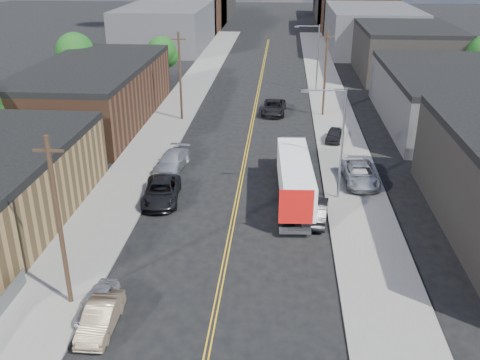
% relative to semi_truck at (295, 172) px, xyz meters
% --- Properties ---
extents(ground, '(260.00, 260.00, 0.00)m').
position_rel_semi_truck_xyz_m(ground, '(-4.50, 34.70, -2.04)').
color(ground, black).
rests_on(ground, ground).
extents(centerline, '(0.32, 120.00, 0.01)m').
position_rel_semi_truck_xyz_m(centerline, '(-4.50, 19.70, -2.03)').
color(centerline, gold).
rests_on(centerline, ground).
extents(sidewalk_left, '(5.00, 140.00, 0.15)m').
position_rel_semi_truck_xyz_m(sidewalk_left, '(-14.00, 19.70, -1.96)').
color(sidewalk_left, slate).
rests_on(sidewalk_left, ground).
extents(sidewalk_right, '(5.00, 140.00, 0.15)m').
position_rel_semi_truck_xyz_m(sidewalk_right, '(5.00, 19.70, -1.96)').
color(sidewalk_right, slate).
rests_on(sidewalk_right, ground).
extents(warehouse_brown, '(12.00, 26.00, 6.60)m').
position_rel_semi_truck_xyz_m(warehouse_brown, '(-22.50, 18.70, 1.26)').
color(warehouse_brown, '#442A1B').
rests_on(warehouse_brown, ground).
extents(industrial_right_b, '(14.00, 24.00, 6.10)m').
position_rel_semi_truck_xyz_m(industrial_right_b, '(17.50, 20.70, 1.01)').
color(industrial_right_b, '#323134').
rests_on(industrial_right_b, ground).
extents(industrial_right_c, '(14.00, 22.00, 7.60)m').
position_rel_semi_truck_xyz_m(industrial_right_c, '(17.50, 46.70, 1.76)').
color(industrial_right_c, black).
rests_on(industrial_right_c, ground).
extents(skyline_left_a, '(16.00, 30.00, 8.00)m').
position_rel_semi_truck_xyz_m(skyline_left_a, '(-24.50, 69.70, 1.96)').
color(skyline_left_a, '#323134').
rests_on(skyline_left_a, ground).
extents(skyline_right_a, '(16.00, 30.00, 8.00)m').
position_rel_semi_truck_xyz_m(skyline_right_a, '(15.50, 69.70, 1.96)').
color(skyline_right_a, '#323134').
rests_on(skyline_right_a, ground).
extents(skyline_left_b, '(16.00, 26.00, 10.00)m').
position_rel_semi_truck_xyz_m(skyline_left_b, '(-24.50, 94.70, 2.96)').
color(skyline_left_b, '#442A1B').
rests_on(skyline_left_b, ground).
extents(skyline_right_b, '(16.00, 26.00, 10.00)m').
position_rel_semi_truck_xyz_m(skyline_right_b, '(15.50, 94.70, 2.96)').
color(skyline_right_b, '#442A1B').
rests_on(skyline_right_b, ground).
extents(skyline_left_c, '(16.00, 40.00, 7.00)m').
position_rel_semi_truck_xyz_m(skyline_left_c, '(-24.50, 114.70, 1.46)').
color(skyline_left_c, black).
rests_on(skyline_left_c, ground).
extents(skyline_right_c, '(16.00, 40.00, 7.00)m').
position_rel_semi_truck_xyz_m(skyline_right_c, '(15.50, 114.70, 1.46)').
color(skyline_right_c, black).
rests_on(skyline_right_c, ground).
extents(streetlight_near, '(3.39, 0.25, 9.00)m').
position_rel_semi_truck_xyz_m(streetlight_near, '(3.10, -0.30, 3.29)').
color(streetlight_near, gray).
rests_on(streetlight_near, ground).
extents(streetlight_far, '(3.39, 0.25, 9.00)m').
position_rel_semi_truck_xyz_m(streetlight_far, '(3.10, 34.70, 3.29)').
color(streetlight_far, gray).
rests_on(streetlight_far, ground).
extents(utility_pole_left_near, '(1.60, 0.26, 10.00)m').
position_rel_semi_truck_xyz_m(utility_pole_left_near, '(-12.70, -15.30, 3.10)').
color(utility_pole_left_near, black).
rests_on(utility_pole_left_near, ground).
extents(utility_pole_left_far, '(1.60, 0.26, 10.00)m').
position_rel_semi_truck_xyz_m(utility_pole_left_far, '(-12.70, 19.70, 3.10)').
color(utility_pole_left_far, black).
rests_on(utility_pole_left_far, ground).
extents(utility_pole_right, '(1.60, 0.26, 10.00)m').
position_rel_semi_truck_xyz_m(utility_pole_right, '(3.70, 22.70, 3.10)').
color(utility_pole_right, black).
rests_on(utility_pole_right, ground).
extents(tree_left_mid, '(5.10, 5.04, 8.37)m').
position_rel_semi_truck_xyz_m(tree_left_mid, '(-28.44, 29.70, 3.44)').
color(tree_left_mid, black).
rests_on(tree_left_mid, ground).
extents(tree_left_far, '(4.35, 4.20, 6.97)m').
position_rel_semi_truck_xyz_m(tree_left_far, '(-18.44, 36.70, 2.53)').
color(tree_left_far, black).
rests_on(tree_left_far, ground).
extents(semi_truck, '(2.87, 13.81, 3.58)m').
position_rel_semi_truck_xyz_m(semi_truck, '(0.00, 0.00, 0.00)').
color(semi_truck, silver).
rests_on(semi_truck, ground).
extents(car_left_a, '(1.77, 3.92, 1.31)m').
position_rel_semi_truck_xyz_m(car_left_a, '(-10.90, -15.94, -1.39)').
color(car_left_a, '#B0B3B6').
rests_on(car_left_a, ground).
extents(car_left_b, '(1.53, 4.33, 1.42)m').
position_rel_semi_truck_xyz_m(car_left_b, '(-10.30, -17.30, -1.33)').
color(car_left_b, '#8E785D').
rests_on(car_left_b, ground).
extents(car_left_c, '(3.30, 6.14, 1.64)m').
position_rel_semi_truck_xyz_m(car_left_c, '(-10.43, -1.81, -1.22)').
color(car_left_c, black).
rests_on(car_left_c, ground).
extents(car_left_d, '(2.88, 5.72, 1.59)m').
position_rel_semi_truck_xyz_m(car_left_d, '(-10.90, 4.80, -1.24)').
color(car_left_d, '#AFB3B5').
rests_on(car_left_d, ground).
extents(car_right_oncoming, '(2.21, 4.89, 1.55)m').
position_rel_semi_truck_xyz_m(car_right_oncoming, '(1.54, -4.13, -1.26)').
color(car_right_oncoming, black).
rests_on(car_right_oncoming, ground).
extents(car_right_lot_a, '(2.99, 5.94, 1.61)m').
position_rel_semi_truck_xyz_m(car_right_lot_a, '(5.57, 2.70, -1.08)').
color(car_right_lot_a, '#A6A8AC').
rests_on(car_right_lot_a, sidewalk_right).
extents(car_right_lot_b, '(2.38, 4.99, 1.40)m').
position_rel_semi_truck_xyz_m(car_right_lot_b, '(5.39, 2.73, -1.19)').
color(car_right_lot_b, '#B8B8B8').
rests_on(car_right_lot_b, sidewalk_right).
extents(car_right_lot_c, '(2.20, 3.99, 1.29)m').
position_rel_semi_truck_xyz_m(car_right_lot_c, '(4.26, 13.33, -1.25)').
color(car_right_lot_c, black).
rests_on(car_right_lot_c, sidewalk_right).
extents(car_ahead_truck, '(2.97, 5.93, 1.61)m').
position_rel_semi_truck_xyz_m(car_ahead_truck, '(-2.13, 23.09, -1.23)').
color(car_ahead_truck, black).
rests_on(car_ahead_truck, ground).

